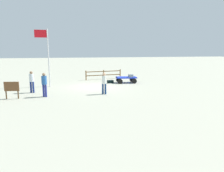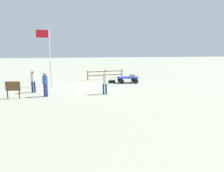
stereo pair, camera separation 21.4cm
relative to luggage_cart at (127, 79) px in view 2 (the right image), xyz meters
The scene contains 10 objects.
ground_plane 3.61m from the luggage_cart, 24.74° to the left, with size 120.00×120.00×0.00m, color #ACAC97.
luggage_cart is the anchor object (origin of this frame).
suitcase_dark 0.55m from the luggage_cart, 152.32° to the left, with size 0.47×0.39×0.28m.
suitcase_navy 1.56m from the luggage_cart, ahead, with size 0.63×0.48×0.27m.
worker_lead 5.44m from the luggage_cart, 57.90° to the left, with size 0.40×0.40×1.58m.
worker_trailing 8.45m from the luggage_cart, 33.44° to the left, with size 0.50×0.50×1.66m.
worker_supervisor 8.70m from the luggage_cart, 20.65° to the left, with size 0.45×0.45×1.63m.
flagpole 7.70m from the luggage_cart, ahead, with size 1.09×0.11×4.94m.
signboard 10.29m from the luggage_cart, 28.01° to the left, with size 0.96×0.18×1.15m.
wooden_fence 3.34m from the luggage_cart, 58.23° to the right, with size 3.98×0.80×1.00m.
Camera 2 is at (1.72, 17.74, 3.28)m, focal length 33.10 mm.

